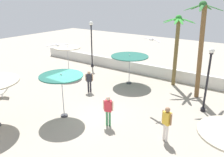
# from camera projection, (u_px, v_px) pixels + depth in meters

# --- Properties ---
(ground_plane) EXTENTS (56.00, 56.00, 0.00)m
(ground_plane) POSITION_uv_depth(u_px,v_px,m) (81.00, 116.00, 12.97)
(ground_plane) COLOR #9E9384
(boundary_wall) EXTENTS (25.20, 0.30, 0.95)m
(boundary_wall) POSITION_uv_depth(u_px,v_px,m) (150.00, 70.00, 19.53)
(boundary_wall) COLOR silver
(boundary_wall) RESTS_ON ground_plane
(patio_umbrella_0) EXTENTS (2.36, 2.36, 2.57)m
(patio_umbrella_0) POSITION_uv_depth(u_px,v_px,m) (61.00, 78.00, 12.19)
(patio_umbrella_0) COLOR #333338
(patio_umbrella_0) RESTS_ON ground_plane
(patio_umbrella_1) EXTENTS (2.24, 2.24, 2.55)m
(patio_umbrella_1) POSITION_uv_depth(u_px,v_px,m) (67.00, 50.00, 19.15)
(patio_umbrella_1) COLOR #333338
(patio_umbrella_1) RESTS_ON ground_plane
(patio_umbrella_3) EXTENTS (2.85, 2.85, 2.35)m
(patio_umbrella_3) POSITION_uv_depth(u_px,v_px,m) (130.00, 57.00, 17.18)
(patio_umbrella_3) COLOR #333338
(patio_umbrella_3) RESTS_ON ground_plane
(palm_tree_0) EXTENTS (2.43, 2.43, 5.26)m
(palm_tree_0) POSITION_uv_depth(u_px,v_px,m) (177.00, 42.00, 16.52)
(palm_tree_0) COLOR brown
(palm_tree_0) RESTS_ON ground_plane
(palm_tree_1) EXTENTS (2.25, 2.48, 6.24)m
(palm_tree_1) POSITION_uv_depth(u_px,v_px,m) (201.00, 42.00, 14.33)
(palm_tree_1) COLOR brown
(palm_tree_1) RESTS_ON ground_plane
(lamp_post_0) EXTENTS (0.38, 0.38, 4.34)m
(lamp_post_0) POSITION_uv_depth(u_px,v_px,m) (91.00, 39.00, 21.31)
(lamp_post_0) COLOR black
(lamp_post_0) RESTS_ON ground_plane
(lamp_post_1) EXTENTS (0.31, 0.31, 3.83)m
(lamp_post_1) POSITION_uv_depth(u_px,v_px,m) (208.00, 78.00, 12.86)
(lamp_post_1) COLOR black
(lamp_post_1) RESTS_ON ground_plane
(guest_0) EXTENTS (0.54, 0.34, 1.75)m
(guest_0) POSITION_uv_depth(u_px,v_px,m) (167.00, 121.00, 10.43)
(guest_0) COLOR silver
(guest_0) RESTS_ON ground_plane
(guest_1) EXTENTS (0.54, 0.33, 1.70)m
(guest_1) POSITION_uv_depth(u_px,v_px,m) (108.00, 108.00, 11.70)
(guest_1) COLOR #3F8C59
(guest_1) RESTS_ON ground_plane
(guest_2) EXTENTS (0.49, 0.39, 1.57)m
(guest_2) POSITION_uv_depth(u_px,v_px,m) (89.00, 79.00, 15.99)
(guest_2) COLOR #26262D
(guest_2) RESTS_ON ground_plane
(seagull_0) EXTENTS (1.25, 0.58, 0.20)m
(seagull_0) POSITION_uv_depth(u_px,v_px,m) (152.00, 40.00, 13.00)
(seagull_0) COLOR white
(seagull_1) EXTENTS (0.70, 0.86, 0.14)m
(seagull_1) POSITION_uv_depth(u_px,v_px,m) (57.00, 45.00, 10.11)
(seagull_1) COLOR white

